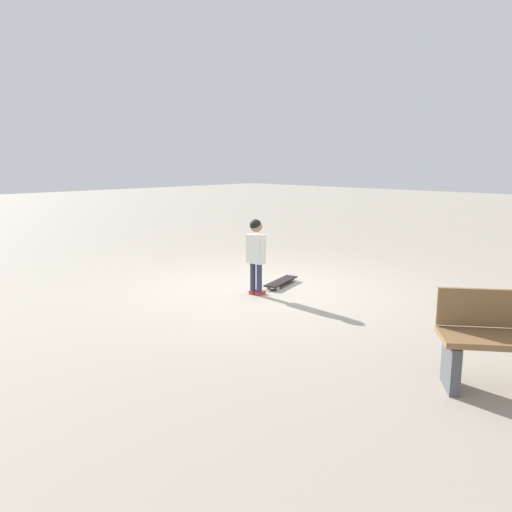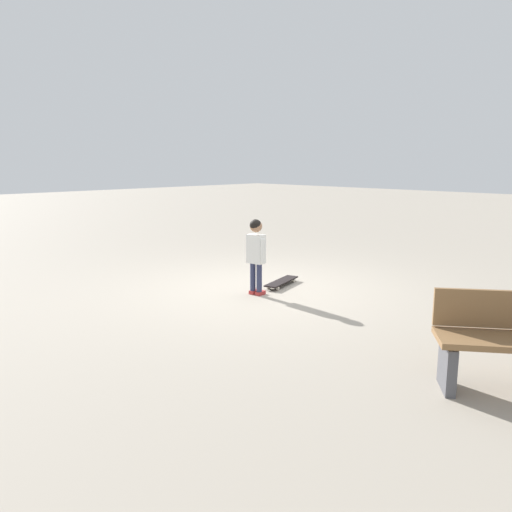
% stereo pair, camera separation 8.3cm
% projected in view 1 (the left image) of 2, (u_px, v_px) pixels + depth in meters
% --- Properties ---
extents(ground_plane, '(50.00, 50.00, 0.00)m').
position_uv_depth(ground_plane, '(265.00, 289.00, 7.35)').
color(ground_plane, '#9E9384').
extents(child_person, '(0.39, 0.21, 1.06)m').
position_uv_depth(child_person, '(256.00, 248.00, 6.92)').
color(child_person, '#2D3351').
rests_on(child_person, ground).
extents(skateboard, '(0.40, 0.81, 0.07)m').
position_uv_depth(skateboard, '(281.00, 282.00, 7.55)').
color(skateboard, black).
rests_on(skateboard, ground).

